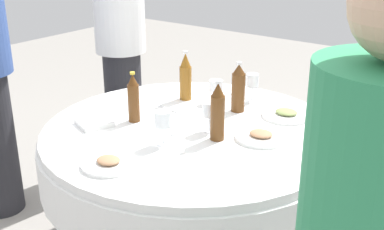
% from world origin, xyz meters
% --- Properties ---
extents(dining_table, '(1.48, 1.48, 0.74)m').
position_xyz_m(dining_table, '(0.00, 0.00, 0.59)').
color(dining_table, white).
rests_on(dining_table, ground_plane).
extents(bottle_brown_near, '(0.06, 0.06, 0.26)m').
position_xyz_m(bottle_brown_near, '(-0.28, -0.11, 0.86)').
color(bottle_brown_near, '#593314').
rests_on(bottle_brown_near, dining_table).
extents(bottle_amber_north, '(0.07, 0.07, 0.28)m').
position_xyz_m(bottle_amber_north, '(-0.27, 0.31, 0.87)').
color(bottle_amber_north, '#8C5619').
rests_on(bottle_amber_north, dining_table).
extents(bottle_brown_east, '(0.07, 0.07, 0.28)m').
position_xyz_m(bottle_brown_east, '(0.17, -0.04, 0.87)').
color(bottle_brown_east, '#593314').
rests_on(bottle_brown_east, dining_table).
extents(bottle_brown_inner, '(0.07, 0.07, 0.27)m').
position_xyz_m(bottle_brown_inner, '(0.06, 0.32, 0.86)').
color(bottle_brown_inner, '#593314').
rests_on(bottle_brown_inner, dining_table).
extents(wine_glass_inner, '(0.08, 0.08, 0.13)m').
position_xyz_m(wine_glass_inner, '(-0.11, 0.37, 0.83)').
color(wine_glass_inner, white).
rests_on(wine_glass_inner, dining_table).
extents(wine_glass_rear, '(0.07, 0.07, 0.15)m').
position_xyz_m(wine_glass_rear, '(0.10, 0.01, 0.85)').
color(wine_glass_rear, white).
rests_on(wine_glass_rear, dining_table).
extents(wine_glass_south, '(0.07, 0.07, 0.16)m').
position_xyz_m(wine_glass_south, '(0.01, -0.23, 0.85)').
color(wine_glass_south, white).
rests_on(wine_glass_south, dining_table).
extents(wine_glass_front, '(0.07, 0.07, 0.16)m').
position_xyz_m(wine_glass_front, '(0.04, 0.50, 0.85)').
color(wine_glass_front, white).
rests_on(wine_glass_front, dining_table).
extents(plate_west, '(0.24, 0.24, 0.04)m').
position_xyz_m(plate_west, '(0.33, 0.08, 0.75)').
color(plate_west, white).
rests_on(plate_west, dining_table).
extents(plate_right, '(0.25, 0.25, 0.04)m').
position_xyz_m(plate_right, '(0.30, 0.40, 0.75)').
color(plate_right, white).
rests_on(plate_right, dining_table).
extents(plate_outer, '(0.22, 0.22, 0.04)m').
position_xyz_m(plate_outer, '(-0.03, -0.53, 0.75)').
color(plate_outer, white).
rests_on(plate_outer, dining_table).
extents(spoon_north, '(0.18, 0.03, 0.00)m').
position_xyz_m(spoon_north, '(-0.17, 0.53, 0.74)').
color(spoon_north, silver).
rests_on(spoon_north, dining_table).
extents(spoon_east, '(0.14, 0.14, 0.00)m').
position_xyz_m(spoon_east, '(-0.07, -0.07, 0.74)').
color(spoon_east, silver).
rests_on(spoon_east, dining_table).
extents(spoon_inner, '(0.18, 0.04, 0.00)m').
position_xyz_m(spoon_inner, '(-0.23, 0.12, 0.74)').
color(spoon_inner, silver).
rests_on(spoon_inner, dining_table).
extents(folded_napkin, '(0.20, 0.20, 0.02)m').
position_xyz_m(folded_napkin, '(-0.40, -0.26, 0.75)').
color(folded_napkin, white).
rests_on(folded_napkin, dining_table).
extents(person_near, '(0.34, 0.34, 1.62)m').
position_xyz_m(person_near, '(-1.03, 0.57, 0.85)').
color(person_near, '#26262B').
rests_on(person_near, ground_plane).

